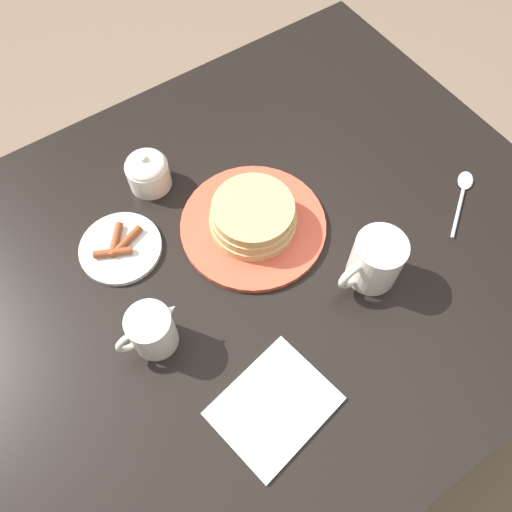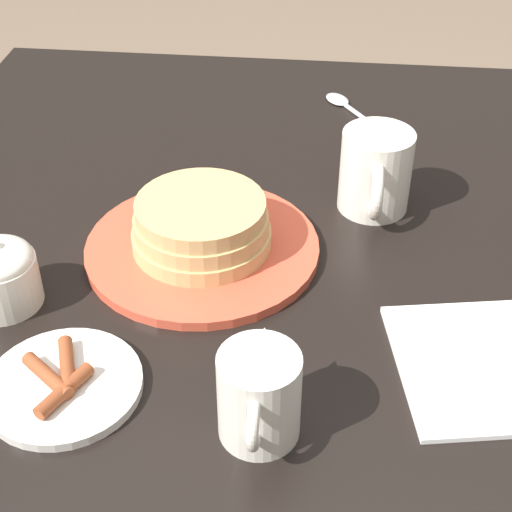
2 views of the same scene
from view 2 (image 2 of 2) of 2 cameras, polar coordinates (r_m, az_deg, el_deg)
name	(u,v)px [view 2 (image 2 of 2)]	position (r m, az deg, el deg)	size (l,w,h in m)	color
dining_table	(244,348)	(0.98, -0.91, -6.70)	(1.20, 0.97, 0.74)	black
pancake_plate	(202,233)	(0.91, -3.97, 1.64)	(0.28, 0.28, 0.07)	#DB5138
side_plate_bacon	(63,384)	(0.78, -13.85, -9.05)	(0.15, 0.15, 0.02)	silver
coffee_mug	(376,172)	(0.99, 8.69, 6.09)	(0.13, 0.09, 0.10)	silver
creamer_pitcher	(259,394)	(0.70, 0.23, -9.98)	(0.12, 0.07, 0.10)	silver
napkin	(471,366)	(0.81, 15.36, -7.69)	(0.20, 0.18, 0.01)	white
spoon	(347,106)	(1.25, 6.64, 10.76)	(0.15, 0.11, 0.01)	silver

